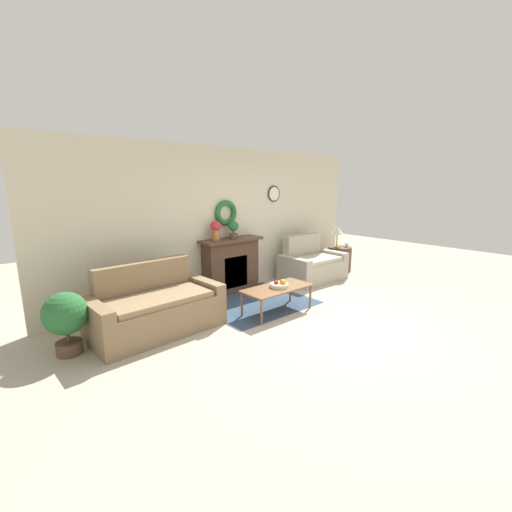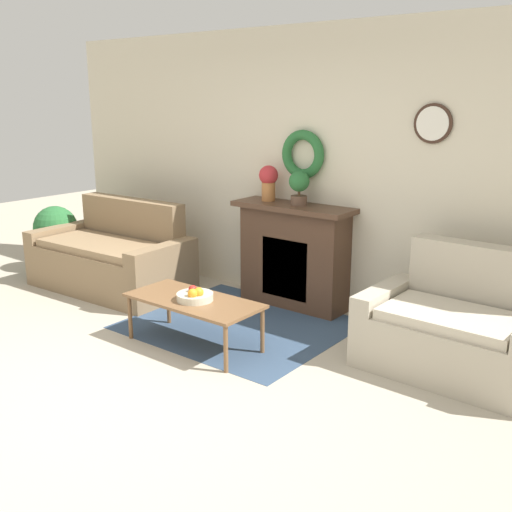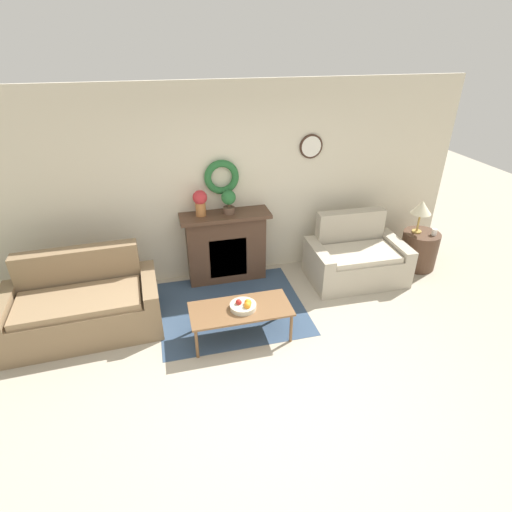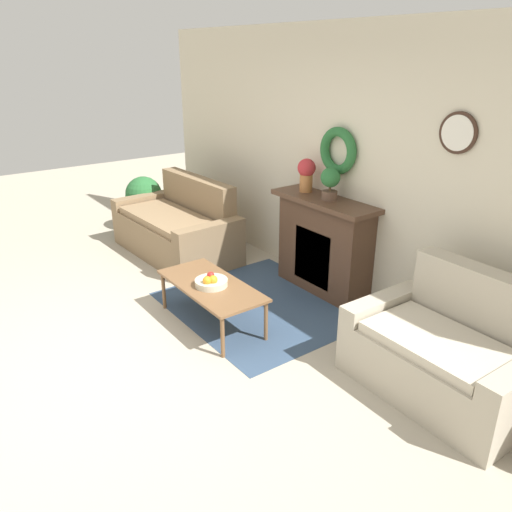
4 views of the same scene
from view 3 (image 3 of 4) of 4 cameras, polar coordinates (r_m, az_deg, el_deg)
The scene contains 13 objects.
ground_plane at distance 4.24m, azimuth 3.44°, elevation -19.30°, with size 16.00×16.00×0.00m, color #ADA38E.
floor_rug at distance 5.34m, azimuth -3.51°, elevation -7.31°, with size 1.87×1.64×0.01m.
wall_back at distance 5.58m, azimuth -3.97°, elevation 10.07°, with size 6.80×0.16×2.70m.
fireplace at distance 5.71m, azimuth -4.30°, elevation 1.40°, with size 1.24×0.41×1.03m.
couch_left at distance 5.22m, azimuth -23.49°, elevation -6.61°, with size 1.80×0.98×0.95m.
loveseat_right at distance 5.97m, azimuth 14.03°, elevation -0.37°, with size 1.37×0.88×0.94m.
coffee_table at distance 4.65m, azimuth -2.23°, elevation -7.82°, with size 1.17×0.54×0.41m.
fruit_bowl at distance 4.60m, azimuth -1.79°, elevation -7.12°, with size 0.30×0.30×0.12m.
side_table_by_loveseat at distance 6.59m, azimuth 22.23°, elevation 0.83°, with size 0.54×0.54×0.57m.
table_lamp at distance 6.33m, azimuth 22.59°, elevation 6.34°, with size 0.30×0.30×0.49m.
mug at distance 6.46m, azimuth 24.12°, elevation 3.15°, with size 0.08×0.08×0.09m.
vase_on_mantel_left at distance 5.38m, azimuth -7.98°, elevation 7.75°, with size 0.19×0.19×0.35m.
potted_plant_on_mantel at distance 5.42m, azimuth -3.94°, elevation 7.95°, with size 0.20×0.20×0.33m.
Camera 3 is at (-0.92, -2.67, 3.17)m, focal length 28.00 mm.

